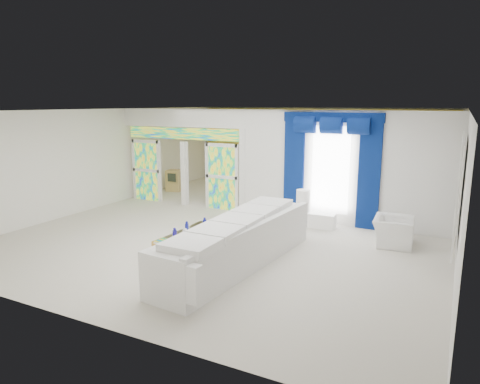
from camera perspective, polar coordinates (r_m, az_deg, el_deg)
The scene contains 22 objects.
floor at distance 11.76m, azimuth 1.35°, elevation -4.06°, with size 12.00×12.00×0.00m, color #B7AF9E.
dividing_wall at distance 11.67m, azimuth 13.13°, elevation 3.04°, with size 5.70×0.18×3.00m, color white.
dividing_header at distance 13.63m, azimuth -7.74°, elevation 9.61°, with size 4.30×0.18×0.55m, color white.
stained_panel_left at distance 14.65m, azimuth -12.15°, elevation 2.81°, with size 0.95×0.04×2.00m, color #994C3F.
stained_panel_right at distance 13.05m, azimuth -2.37°, elevation 2.00°, with size 0.95×0.04×2.00m, color #994C3F.
stained_transom at distance 13.66m, azimuth -7.68°, elevation 7.62°, with size 4.00×0.05×0.35m, color #994C3F.
window_pane at distance 11.64m, azimuth 11.81°, elevation 2.83°, with size 1.00×0.02×2.30m, color white.
blue_drape_left at distance 11.91m, azimuth 7.12°, elevation 2.94°, with size 0.55×0.10×2.80m, color #031248.
blue_drape_right at distance 11.40m, azimuth 16.61°, elevation 2.15°, with size 0.55×0.10×2.80m, color #031248.
blue_pelmet at distance 11.48m, azimuth 12.05°, elevation 9.58°, with size 2.60×0.12×0.25m, color #031248.
wall_mirror at distance 9.36m, azimuth 26.85°, elevation 0.31°, with size 0.04×2.70×1.90m, color white.
gold_curtains at distance 16.92m, azimuth 10.10°, elevation 5.76°, with size 9.70×0.12×2.90m, color gold.
white_sofa at distance 8.67m, azimuth -0.20°, elevation -6.91°, with size 0.96×4.49×0.85m, color silver.
coffee_table at distance 9.64m, azimuth -6.58°, elevation -6.49°, with size 0.59×1.77×0.39m, color gold.
console_table at distance 11.51m, azimuth 9.64°, elevation -3.61°, with size 1.13×0.36×0.38m, color white.
table_lamp at distance 11.49m, azimuth 8.29°, elevation -1.15°, with size 0.36×0.36×0.58m, color white.
armchair at distance 10.49m, azimuth 19.48°, elevation -4.90°, with size 0.97×0.85×0.63m, color silver.
grand_piano at distance 15.08m, azimuth 1.18°, elevation 1.29°, with size 1.43×1.87×0.95m, color black.
piano_bench at distance 13.75m, azimuth -1.73°, elevation -1.12°, with size 0.88×0.34×0.29m, color black.
tv_console at distance 16.12m, azimuth -8.59°, elevation 1.51°, with size 0.53×0.48×0.77m, color tan.
chandelier at distance 15.40m, azimuth -0.87°, elevation 9.66°, with size 0.60×0.60×0.60m, color gold.
decanters at distance 9.44m, azimuth -7.00°, elevation -5.06°, with size 0.19×1.20×0.23m.
Camera 1 is at (4.89, -10.21, 3.19)m, focal length 32.50 mm.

